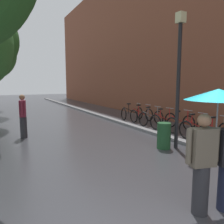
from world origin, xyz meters
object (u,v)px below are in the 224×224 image
object	(u,v)px
parked_bicycle_2	(195,128)
pedestrian_walking_midground	(23,116)
parked_bicycle_4	(163,120)
parked_bicycle_5	(151,118)
parked_bicycle_7	(132,113)
street_lamp_post	(179,71)
parked_bicycle_3	(181,124)
couple_under_umbrella	(216,134)
parked_bicycle_6	(141,115)
parked_bicycle_1	(216,132)
litter_bin	(164,136)

from	to	relation	value
parked_bicycle_2	pedestrian_walking_midground	xyz separation A→B (m)	(-6.00, 3.05, 0.49)
parked_bicycle_4	parked_bicycle_5	xyz separation A→B (m)	(-0.03, 0.89, 0.00)
parked_bicycle_7	street_lamp_post	world-z (taller)	street_lamp_post
parked_bicycle_7	parked_bicycle_3	bearing A→B (deg)	-88.51
couple_under_umbrella	street_lamp_post	world-z (taller)	street_lamp_post
parked_bicycle_7	parked_bicycle_2	bearing A→B (deg)	-90.78
parked_bicycle_7	couple_under_umbrella	xyz separation A→B (m)	(-3.85, -8.43, 0.96)
pedestrian_walking_midground	parked_bicycle_4	bearing A→B (deg)	-10.67
parked_bicycle_4	parked_bicycle_6	distance (m)	1.91
parked_bicycle_5	street_lamp_post	bearing A→B (deg)	-115.80
street_lamp_post	pedestrian_walking_midground	size ratio (longest dim) A/B	2.53
parked_bicycle_1	parked_bicycle_7	distance (m)	5.59
parked_bicycle_1	litter_bin	bearing A→B (deg)	171.75
parked_bicycle_1	parked_bicycle_3	bearing A→B (deg)	86.23
parked_bicycle_6	pedestrian_walking_midground	distance (m)	6.21
parked_bicycle_5	couple_under_umbrella	size ratio (longest dim) A/B	0.55
parked_bicycle_5	couple_under_umbrella	xyz separation A→B (m)	(-3.78, -6.55, 0.96)
street_lamp_post	pedestrian_walking_midground	bearing A→B (deg)	138.42
parked_bicycle_7	couple_under_umbrella	world-z (taller)	couple_under_umbrella
parked_bicycle_2	parked_bicycle_3	distance (m)	0.94
couple_under_umbrella	parked_bicycle_6	bearing A→B (deg)	62.61
parked_bicycle_2	couple_under_umbrella	distance (m)	5.41
parked_bicycle_4	parked_bicycle_7	bearing A→B (deg)	89.26
street_lamp_post	pedestrian_walking_midground	xyz separation A→B (m)	(-4.28, 3.80, -1.64)
parked_bicycle_3	parked_bicycle_2	bearing A→B (deg)	-99.85
parked_bicycle_7	litter_bin	xyz separation A→B (m)	(-2.17, -5.28, 0.05)
parked_bicycle_4	litter_bin	xyz separation A→B (m)	(-2.13, -2.51, 0.05)
parked_bicycle_2	street_lamp_post	bearing A→B (deg)	-156.35
litter_bin	street_lamp_post	bearing A→B (deg)	-22.17
parked_bicycle_5	pedestrian_walking_midground	distance (m)	6.02
parked_bicycle_4	street_lamp_post	size ratio (longest dim) A/B	0.27
pedestrian_walking_midground	parked_bicycle_5	bearing A→B (deg)	-2.39
pedestrian_walking_midground	parked_bicycle_7	bearing A→B (deg)	15.10
parked_bicycle_2	parked_bicycle_7	xyz separation A→B (m)	(0.06, 4.68, 0.00)
parked_bicycle_1	parked_bicycle_6	size ratio (longest dim) A/B	1.04
parked_bicycle_5	pedestrian_walking_midground	size ratio (longest dim) A/B	0.66
street_lamp_post	parked_bicycle_3	bearing A→B (deg)	41.84
parked_bicycle_5	couple_under_umbrella	world-z (taller)	couple_under_umbrella
parked_bicycle_7	pedestrian_walking_midground	bearing A→B (deg)	-164.90
parked_bicycle_5	street_lamp_post	world-z (taller)	street_lamp_post
parked_bicycle_3	parked_bicycle_7	world-z (taller)	same
parked_bicycle_4	couple_under_umbrella	distance (m)	6.89
litter_bin	parked_bicycle_7	bearing A→B (deg)	67.68
parked_bicycle_7	litter_bin	bearing A→B (deg)	-112.32
parked_bicycle_2	street_lamp_post	distance (m)	2.83
parked_bicycle_3	couple_under_umbrella	size ratio (longest dim) A/B	0.54
pedestrian_walking_midground	couple_under_umbrella	bearing A→B (deg)	-71.93
parked_bicycle_2	couple_under_umbrella	world-z (taller)	couple_under_umbrella
litter_bin	pedestrian_walking_midground	size ratio (longest dim) A/B	0.50
parked_bicycle_3	parked_bicycle_4	distance (m)	0.99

